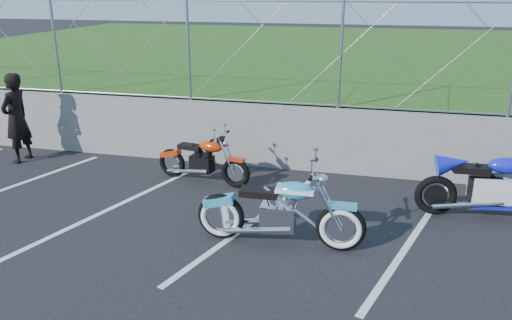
% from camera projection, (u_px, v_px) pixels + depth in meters
% --- Properties ---
extents(ground, '(90.00, 90.00, 0.00)m').
position_uv_depth(ground, '(239.00, 250.00, 7.00)').
color(ground, black).
rests_on(ground, ground).
extents(retaining_wall, '(30.00, 0.22, 1.30)m').
position_uv_depth(retaining_wall, '(286.00, 137.00, 10.00)').
color(retaining_wall, slate).
rests_on(retaining_wall, ground).
extents(grass_field, '(30.00, 20.00, 1.30)m').
position_uv_depth(grass_field, '(333.00, 65.00, 19.17)').
color(grass_field, '#224B14').
rests_on(grass_field, ground).
extents(chain_link_fence, '(28.00, 0.03, 2.00)m').
position_uv_depth(chain_link_fence, '(288.00, 54.00, 9.46)').
color(chain_link_fence, gray).
rests_on(chain_link_fence, retaining_wall).
extents(parking_lines, '(18.29, 4.31, 0.01)m').
position_uv_depth(parking_lines, '(332.00, 228.00, 7.65)').
color(parking_lines, silver).
rests_on(parking_lines, ground).
extents(cruiser_turquoise, '(2.42, 0.77, 1.20)m').
position_uv_depth(cruiser_turquoise, '(282.00, 213.00, 7.01)').
color(cruiser_turquoise, black).
rests_on(cruiser_turquoise, ground).
extents(naked_orange, '(1.92, 0.65, 0.96)m').
position_uv_depth(naked_orange, '(204.00, 161.00, 9.31)').
color(naked_orange, black).
rests_on(naked_orange, ground).
extents(sportbike_blue, '(2.24, 0.80, 1.16)m').
position_uv_depth(sportbike_blue, '(491.00, 188.00, 7.85)').
color(sportbike_blue, black).
rests_on(sportbike_blue, ground).
extents(person_standing, '(0.47, 0.69, 1.86)m').
position_uv_depth(person_standing, '(16.00, 118.00, 10.29)').
color(person_standing, black).
rests_on(person_standing, ground).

